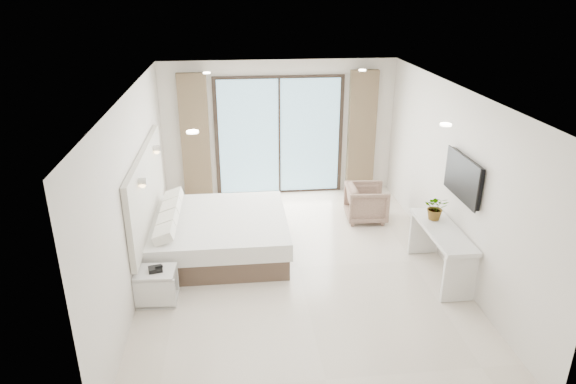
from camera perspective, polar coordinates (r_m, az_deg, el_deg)
name	(u,v)px	position (r m, az deg, el deg)	size (l,w,h in m)	color
ground	(298,267)	(7.95, 1.13, -8.36)	(6.20, 6.20, 0.00)	beige
room_shell	(280,153)	(8.01, -0.93, 4.32)	(4.62, 6.22, 2.72)	silver
bed	(217,234)	(8.31, -7.85, -4.67)	(2.17, 2.06, 0.74)	brown
nightstand	(157,286)	(7.27, -14.39, -10.10)	(0.55, 0.46, 0.48)	silver
phone	(155,269)	(7.13, -14.53, -8.30)	(0.18, 0.14, 0.06)	black
console_desk	(441,242)	(7.81, 16.67, -5.32)	(0.47, 1.51, 0.77)	silver
plant	(436,210)	(7.92, 16.10, -1.94)	(0.34, 0.38, 0.30)	#33662D
armchair	(367,201)	(9.43, 8.72, -1.02)	(0.71, 0.66, 0.73)	#8E6B5D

